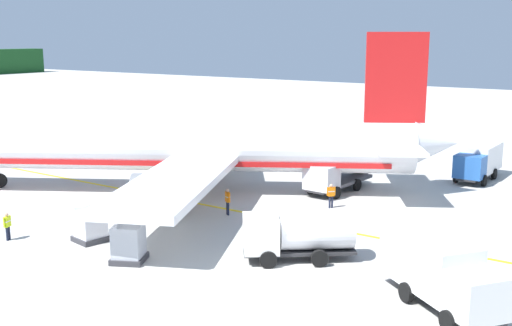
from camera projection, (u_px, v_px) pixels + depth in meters
airliner_foreground at (180, 147)px, 46.88m from camera, size 31.92×37.63×11.90m
service_truck_fuel at (331, 179)px, 46.34m from camera, size 7.27×2.79×2.76m
service_truck_baggage at (439, 270)px, 26.91m from camera, size 5.74×6.64×2.96m
service_truck_catering at (296, 234)px, 32.52m from camera, size 5.13×5.77×2.40m
service_truck_pushback at (479, 161)px, 50.98m from camera, size 6.58×2.55×2.82m
cargo_container_near at (128, 243)px, 32.37m from camera, size 2.25×2.25×2.10m
cargo_container_mid at (90, 225)px, 35.64m from camera, size 1.94×1.94×2.01m
crew_marshaller at (7, 224)px, 35.79m from camera, size 0.60×0.36×1.63m
crew_loader_left at (228, 199)px, 40.85m from camera, size 0.44×0.54×1.79m
crew_loader_right at (331, 194)px, 42.51m from camera, size 0.49×0.47×1.70m
apron_guide_line at (209, 206)px, 43.28m from camera, size 0.30×60.00×0.01m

